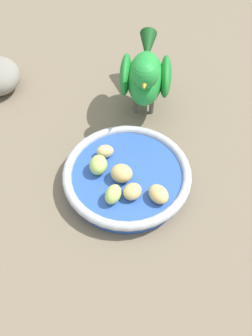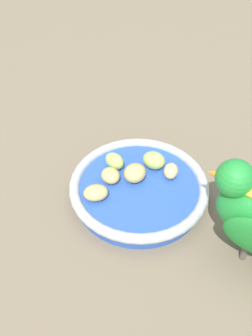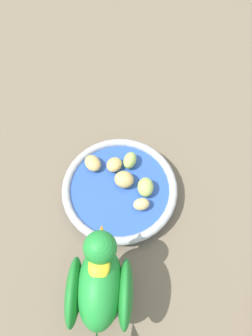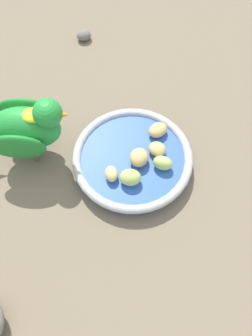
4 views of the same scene
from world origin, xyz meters
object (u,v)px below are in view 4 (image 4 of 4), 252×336
(apple_piece_0, at_px, (139,157))
(apple_piece_3, at_px, (157,149))
(apple_piece_1, at_px, (111,174))
(apple_piece_4, at_px, (158,130))
(feeding_bowl, at_px, (132,160))
(apple_piece_2, at_px, (130,177))
(apple_piece_5, at_px, (163,163))
(pebble_0, at_px, (84,35))
(parrot, at_px, (23,126))

(apple_piece_0, bearing_deg, apple_piece_3, -176.48)
(apple_piece_1, height_order, apple_piece_4, same)
(feeding_bowl, xyz_separation_m, apple_piece_4, (-0.06, -0.02, 0.02))
(apple_piece_2, distance_m, apple_piece_5, 0.06)
(apple_piece_1, height_order, apple_piece_5, apple_piece_5)
(apple_piece_2, relative_size, pebble_0, 1.15)
(parrot, bearing_deg, apple_piece_3, -1.85)
(apple_piece_1, distance_m, apple_piece_3, 0.09)
(apple_piece_1, relative_size, apple_piece_5, 0.85)
(apple_piece_0, distance_m, apple_piece_3, 0.04)
(apple_piece_5, height_order, parrot, parrot)
(apple_piece_5, bearing_deg, parrot, -37.20)
(feeding_bowl, distance_m, apple_piece_1, 0.06)
(apple_piece_0, height_order, apple_piece_2, same)
(pebble_0, bearing_deg, apple_piece_5, 87.98)
(apple_piece_4, xyz_separation_m, pebble_0, (0.01, -0.31, -0.02))
(apple_piece_4, bearing_deg, pebble_0, -87.57)
(feeding_bowl, bearing_deg, apple_piece_4, -158.71)
(apple_piece_4, height_order, apple_piece_5, apple_piece_5)
(apple_piece_2, bearing_deg, pebble_0, -101.33)
(apple_piece_4, bearing_deg, apple_piece_1, 20.92)
(apple_piece_1, xyz_separation_m, apple_piece_2, (-0.03, 0.02, 0.00))
(apple_piece_4, distance_m, pebble_0, 0.31)
(parrot, xyz_separation_m, pebble_0, (-0.20, -0.23, -0.07))
(apple_piece_5, relative_size, pebble_0, 1.07)
(feeding_bowl, height_order, apple_piece_5, apple_piece_5)
(apple_piece_2, distance_m, pebble_0, 0.39)
(apple_piece_2, height_order, apple_piece_4, apple_piece_2)
(apple_piece_4, bearing_deg, feeding_bowl, 21.29)
(apple_piece_3, height_order, pebble_0, apple_piece_3)
(apple_piece_0, relative_size, apple_piece_1, 1.23)
(apple_piece_4, xyz_separation_m, parrot, (0.22, -0.08, 0.05))
(feeding_bowl, bearing_deg, apple_piece_2, 58.34)
(parrot, bearing_deg, apple_piece_5, -8.81)
(apple_piece_5, bearing_deg, apple_piece_4, -112.31)
(apple_piece_2, bearing_deg, apple_piece_0, -137.92)
(apple_piece_3, bearing_deg, apple_piece_2, 23.88)
(apple_piece_3, height_order, parrot, parrot)
(apple_piece_0, distance_m, pebble_0, 0.35)
(apple_piece_4, height_order, pebble_0, apple_piece_4)
(apple_piece_3, distance_m, apple_piece_5, 0.03)
(apple_piece_5, bearing_deg, apple_piece_1, -13.73)
(apple_piece_3, distance_m, pebble_0, 0.35)
(apple_piece_1, height_order, apple_piece_2, apple_piece_2)
(feeding_bowl, distance_m, pebble_0, 0.34)
(apple_piece_3, distance_m, apple_piece_4, 0.04)
(apple_piece_1, distance_m, apple_piece_4, 0.12)
(apple_piece_1, bearing_deg, apple_piece_3, -174.70)
(apple_piece_0, height_order, apple_piece_4, apple_piece_0)
(apple_piece_0, bearing_deg, feeding_bowl, -63.13)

